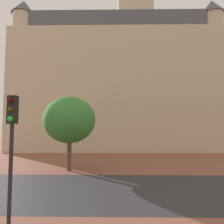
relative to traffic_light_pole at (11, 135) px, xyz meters
name	(u,v)px	position (x,y,z in m)	size (l,w,h in m)	color
ground_plane	(109,187)	(2.94, 4.68, -2.95)	(120.00, 120.00, 0.00)	brown
street_asphalt_strip	(108,190)	(2.94, 4.31, -2.95)	(120.00, 6.49, 0.00)	#2D2D33
landmark_building	(119,83)	(3.92, 26.40, 7.36)	(29.01, 15.11, 37.64)	beige
traffic_light_pole	(11,135)	(0.00, 0.00, 0.00)	(0.28, 0.34, 4.20)	black
tree_curb_far	(70,120)	(-0.12, 8.87, 0.78)	(3.86, 3.86, 5.48)	brown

